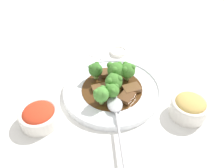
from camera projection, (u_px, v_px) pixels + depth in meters
ground_plane at (112, 92)px, 0.69m from camera, size 4.00×4.00×0.00m
main_plate at (112, 90)px, 0.68m from camera, size 0.31×0.31×0.02m
beef_strip_0 at (99, 87)px, 0.67m from camera, size 0.05×0.05×0.01m
beef_strip_1 at (132, 89)px, 0.67m from camera, size 0.06×0.06×0.01m
beef_strip_2 at (127, 97)px, 0.64m from camera, size 0.06×0.05×0.01m
beef_strip_3 at (109, 73)px, 0.72m from camera, size 0.05×0.06×0.01m
broccoli_floret_0 at (101, 94)px, 0.61m from camera, size 0.04×0.04×0.06m
broccoli_floret_1 at (114, 82)px, 0.65m from camera, size 0.05×0.05×0.06m
broccoli_floret_2 at (113, 91)px, 0.62m from camera, size 0.04×0.04×0.05m
broccoli_floret_3 at (96, 70)px, 0.69m from camera, size 0.05×0.05×0.06m
broccoli_floret_4 at (127, 70)px, 0.69m from camera, size 0.05×0.05×0.06m
broccoli_floret_5 at (115, 70)px, 0.69m from camera, size 0.05×0.05×0.06m
serving_spoon at (116, 110)px, 0.60m from camera, size 0.23×0.11×0.01m
side_bowl_kimchi at (39, 115)px, 0.59m from camera, size 0.11×0.11×0.05m
side_bowl_appetizer at (189, 107)px, 0.60m from camera, size 0.10×0.10×0.06m
sauce_dish at (118, 52)px, 0.85m from camera, size 0.07×0.07×0.01m
paper_napkin at (106, 49)px, 0.87m from camera, size 0.15×0.10×0.01m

